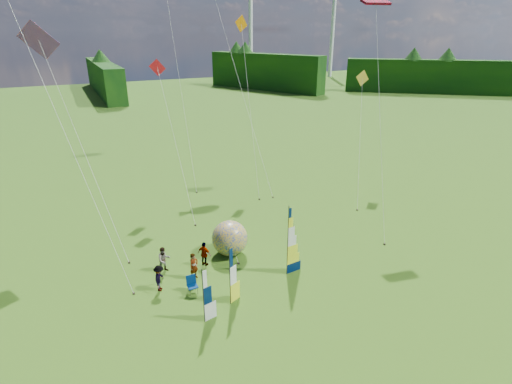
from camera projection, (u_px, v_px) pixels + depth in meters
name	position (u px, v px, depth m)	size (l,w,h in m)	color
ground	(304.00, 305.00, 22.23)	(220.00, 220.00, 0.00)	#538314
treeline_ring	(307.00, 242.00, 20.72)	(210.00, 210.00, 8.00)	#215210
turbine_left	(333.00, 27.00, 124.03)	(8.00, 1.20, 30.00)	silver
turbine_right	(251.00, 27.00, 119.71)	(8.00, 1.20, 30.00)	silver
feather_banner_main	(288.00, 242.00, 24.15)	(1.23, 0.10, 4.53)	#021741
side_banner_left	(230.00, 277.00, 21.66)	(0.97, 0.10, 3.47)	yellow
side_banner_far	(203.00, 297.00, 20.33)	(0.93, 0.10, 3.12)	white
bol_inflatable	(230.00, 238.00, 26.83)	(2.41, 2.41, 2.41)	navy
spectator_a	(194.00, 266.00, 24.28)	(0.63, 0.41, 1.72)	#66594C
spectator_b	(164.00, 260.00, 24.99)	(0.83, 0.41, 1.70)	#66594C
spectator_c	(159.00, 278.00, 23.18)	(1.06, 0.39, 1.64)	#66594C
spectator_d	(204.00, 254.00, 25.64)	(0.98, 0.40, 1.67)	#66594C
camp_chair	(192.00, 285.00, 23.02)	(0.61, 0.61, 1.06)	#011C46
kite_whale	(241.00, 81.00, 37.81)	(3.59, 15.76, 19.36)	black
kite_rainbow_delta	(81.00, 134.00, 26.08)	(7.26, 12.65, 15.72)	red
kite_parafoil	(382.00, 105.00, 28.90)	(7.97, 12.00, 18.30)	red
small_kite_red	(175.00, 138.00, 31.60)	(2.66, 9.23, 12.52)	red
small_kite_orange	(250.00, 102.00, 36.78)	(4.79, 10.96, 16.05)	orange
small_kite_yellow	(361.00, 133.00, 35.61)	(7.77, 9.61, 11.25)	yellow
small_kite_pink	(68.00, 134.00, 21.86)	(6.17, 9.28, 17.84)	#C8558C
small_kite_green	(178.00, 67.00, 37.10)	(3.04, 11.36, 21.98)	green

